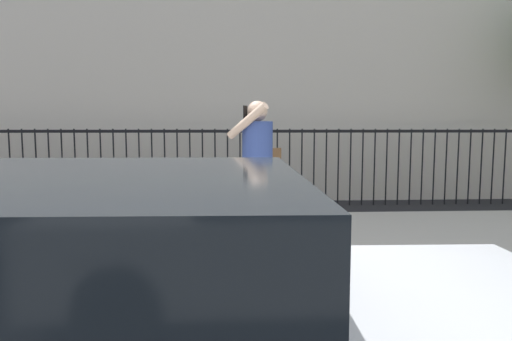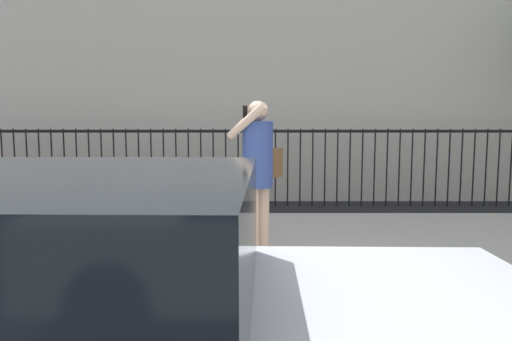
{
  "view_description": "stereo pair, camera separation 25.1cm",
  "coord_description": "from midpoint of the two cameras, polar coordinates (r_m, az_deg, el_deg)",
  "views": [
    {
      "loc": [
        -0.01,
        -2.96,
        1.61
      ],
      "look_at": [
        0.26,
        2.15,
        1.11
      ],
      "focal_mm": 30.37,
      "sensor_mm": 36.0,
      "label": 1
    },
    {
      "loc": [
        0.24,
        -2.96,
        1.61
      ],
      "look_at": [
        0.26,
        2.15,
        1.11
      ],
      "focal_mm": 30.37,
      "sensor_mm": 36.0,
      "label": 2
    }
  ],
  "objects": [
    {
      "name": "sidewalk",
      "position": [
        5.39,
        -4.18,
        -10.99
      ],
      "size": [
        28.0,
        4.4,
        0.15
      ],
      "primitive_type": "cube",
      "color": "#B2ADA3",
      "rests_on": "ground"
    },
    {
      "name": "pedestrian_on_phone",
      "position": [
        4.85,
        -1.13,
        0.47
      ],
      "size": [
        0.65,
        0.72,
        1.76
      ],
      "color": "beige",
      "rests_on": "sidewalk"
    },
    {
      "name": "iron_fence",
      "position": [
        8.88,
        -3.75,
        1.77
      ],
      "size": [
        12.03,
        0.04,
        1.6
      ],
      "color": "black",
      "rests_on": "ground"
    }
  ]
}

